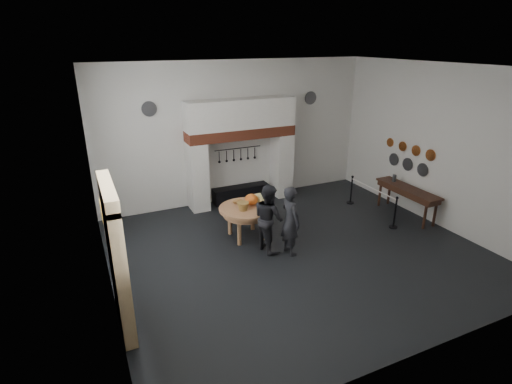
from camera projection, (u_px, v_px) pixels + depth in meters
name	position (u px, v px, depth m)	size (l,w,h in m)	color
floor	(297.00, 250.00, 10.24)	(9.00, 8.00, 0.02)	black
ceiling	(304.00, 67.00, 8.63)	(9.00, 8.00, 0.02)	silver
wall_back	(237.00, 133.00, 12.83)	(9.00, 0.02, 4.50)	silver
wall_front	(435.00, 238.00, 6.04)	(9.00, 0.02, 4.50)	silver
wall_left	(98.00, 196.00, 7.68)	(0.02, 8.00, 4.50)	silver
wall_right	(439.00, 146.00, 11.19)	(0.02, 8.00, 4.50)	silver
chimney_pier_left	(198.00, 177.00, 12.38)	(0.55, 0.70, 2.15)	silver
chimney_pier_right	(281.00, 165.00, 13.53)	(0.55, 0.70, 2.15)	silver
hearth_brick_band	(241.00, 133.00, 12.51)	(3.50, 0.72, 0.32)	#9E442B
chimney_hood	(241.00, 114.00, 12.29)	(3.50, 0.70, 0.90)	silver
iron_range	(241.00, 193.00, 13.31)	(1.90, 0.45, 0.50)	black
utensil_rail	(238.00, 148.00, 12.94)	(0.02, 0.02, 1.60)	black
door_recess	(113.00, 265.00, 7.21)	(0.04, 1.10, 2.50)	black
door_jamb_near	(123.00, 282.00, 6.63)	(0.22, 0.30, 2.60)	tan
door_jamb_far	(113.00, 245.00, 7.82)	(0.22, 0.30, 2.60)	tan
door_lintel	(107.00, 193.00, 6.74)	(0.22, 1.70, 0.30)	tan
wall_plaque	(102.00, 211.00, 8.61)	(0.05, 0.34, 0.44)	gold
work_table	(246.00, 208.00, 10.65)	(1.45, 1.45, 0.07)	tan
pumpkin	(251.00, 199.00, 10.74)	(0.36, 0.36, 0.31)	orange
cheese_block_big	(264.00, 201.00, 10.74)	(0.22, 0.22, 0.24)	#CEC67B
cheese_block_small	(258.00, 198.00, 11.00)	(0.18, 0.18, 0.20)	#F4E392
wicker_basket	(243.00, 206.00, 10.41)	(0.32, 0.32, 0.22)	olive
bread_loaf	(238.00, 201.00, 10.87)	(0.31, 0.18, 0.13)	#AA673C
visitor_near	(290.00, 221.00, 9.81)	(0.65, 0.43, 1.79)	black
visitor_far	(269.00, 218.00, 10.00)	(0.85, 0.66, 1.76)	black
side_table	(408.00, 189.00, 11.96)	(0.55, 2.20, 0.06)	#3D2216
pewter_jug	(394.00, 178.00, 12.42)	(0.12, 0.12, 0.22)	#49494E
copper_pan_a	(431.00, 155.00, 11.45)	(0.34, 0.34, 0.03)	#C6662D
copper_pan_b	(416.00, 151.00, 11.92)	(0.32, 0.32, 0.03)	#C6662D
copper_pan_c	(403.00, 146.00, 12.38)	(0.30, 0.30, 0.03)	#C6662D
copper_pan_d	(390.00, 142.00, 12.85)	(0.28, 0.28, 0.03)	#C6662D
pewter_plate_left	(423.00, 170.00, 11.80)	(0.40, 0.40, 0.03)	#4C4C51
pewter_plate_mid	(408.00, 164.00, 12.31)	(0.40, 0.40, 0.03)	#4C4C51
pewter_plate_right	(394.00, 159.00, 12.82)	(0.40, 0.40, 0.03)	#4C4C51
pewter_plate_back_left	(149.00, 109.00, 11.40)	(0.44, 0.44, 0.03)	#4C4C51
pewter_plate_back_right	(311.00, 98.00, 13.50)	(0.44, 0.44, 0.03)	#4C4C51
barrier_post_near	(395.00, 213.00, 11.31)	(0.05, 0.05, 0.90)	black
barrier_post_far	(351.00, 190.00, 13.01)	(0.05, 0.05, 0.90)	black
barrier_rope	(373.00, 189.00, 12.02)	(0.04, 0.04, 2.00)	white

